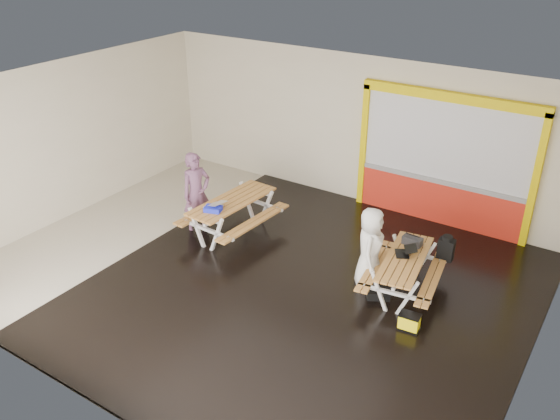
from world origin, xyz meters
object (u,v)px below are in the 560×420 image
Objects in this scene: laptop_right at (405,252)px; picnic_table_left at (232,208)px; picnic_table_right at (404,266)px; toolbox at (412,241)px; backpack at (446,248)px; person_left at (197,194)px; fluke_bag at (409,322)px; blue_pouch at (213,209)px; laptop_left at (215,205)px; dark_case at (378,293)px; person_right at (370,248)px.

picnic_table_left is at bearing -178.87° from laptop_right.
toolbox reaches higher than picnic_table_right.
picnic_table_left is 4.60× the size of laptop_right.
toolbox reaches higher than backpack.
person_left is 5.31m from fluke_bag.
blue_pouch reaches higher than picnic_table_right.
laptop_left is 3.76m from dark_case.
toolbox is at bearing 13.63° from laptop_left.
dark_case is (3.68, 0.02, -0.77)m from laptop_left.
laptop_right is at bearing -124.31° from backpack.
blue_pouch is 0.92× the size of fluke_bag.
person_right is at bearing -69.91° from person_left.
laptop_left is 0.97× the size of laptop_right.
person_right is 3.21× the size of backpack.
backpack is (0.51, 0.75, -0.12)m from laptop_right.
laptop_left reaches higher than fluke_bag.
blue_pouch reaches higher than picnic_table_left.
person_right is 1.59m from fluke_bag.
person_right is 3.30m from blue_pouch.
picnic_table_left is 5.94× the size of toolbox.
dark_case is at bearing -102.66° from toolbox.
person_right is at bearing -133.50° from toolbox.
toolbox is 1.02× the size of fluke_bag.
backpack is at bearing 61.57° from picnic_table_right.
fluke_bag is (0.82, -0.57, 0.07)m from dark_case.
person_left is 1.16× the size of person_right.
fluke_bag is (0.07, -1.84, -0.48)m from backpack.
backpack is (4.43, 1.30, -0.22)m from laptop_left.
picnic_table_left is 3.26m from person_right.
backpack is at bearing 18.24° from blue_pouch.
person_left is at bearing 153.20° from blue_pouch.
blue_pouch is at bearing -90.94° from picnic_table_left.
dark_case is at bearing 145.03° from fluke_bag.
fluke_bag is (0.54, -0.99, -0.38)m from picnic_table_right.
toolbox reaches higher than laptop_right.
person_right is 1.46m from backpack.
person_left is 0.85m from blue_pouch.
person_right is at bearing 8.50° from blue_pouch.
blue_pouch is (0.76, -0.39, 0.01)m from person_left.
picnic_table_right is at bearing -99.25° from person_right.
toolbox reaches higher than picnic_table_left.
person_left is at bearing 73.72° from person_right.
backpack reaches higher than picnic_table_right.
toolbox is at bearing -146.69° from backpack.
dark_case is (3.61, -0.45, -0.52)m from picnic_table_left.
toolbox is 0.75× the size of backpack.
picnic_table_right is 0.67m from dark_case.
person_left is 4.45× the size of dark_case.
laptop_left is (-0.07, -0.47, 0.25)m from picnic_table_left.
backpack is at bearing 33.31° from toolbox.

